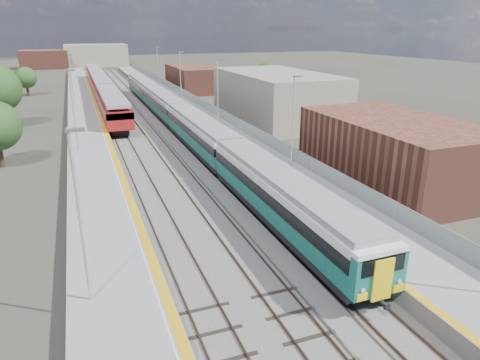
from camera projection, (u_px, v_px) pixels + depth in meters
ground at (155, 120)px, 59.13m from camera, size 320.00×320.00×0.00m
ballast_bed at (136, 118)px, 60.57m from camera, size 10.50×155.00×0.06m
tracks at (139, 115)px, 62.22m from camera, size 8.96×160.00×0.17m
platform_right at (188, 111)px, 62.91m from camera, size 4.70×155.00×8.52m
platform_left at (85, 118)px, 58.13m from camera, size 4.30×155.00×8.52m
buildings at (39, 33)px, 127.58m from camera, size 72.00×185.50×40.00m
green_train at (179, 116)px, 51.48m from camera, size 2.72×75.67×2.99m
red_train at (102, 87)px, 75.15m from camera, size 3.08×62.35×3.89m
tree_c at (26, 78)px, 79.68m from camera, size 3.94×3.94×5.34m
tree_d at (267, 74)px, 79.89m from camera, size 4.62×4.62×6.26m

